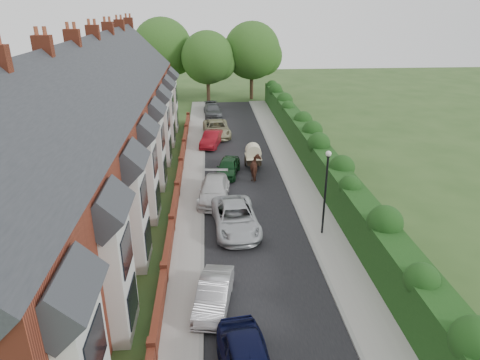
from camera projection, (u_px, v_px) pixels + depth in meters
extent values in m
plane|color=#2D4C1E|center=(274.00, 278.00, 21.10)|extent=(140.00, 140.00, 0.00)
cube|color=black|center=(245.00, 188.00, 31.19)|extent=(6.00, 58.00, 0.02)
cube|color=#9A9692|center=(301.00, 186.00, 31.45)|extent=(2.20, 58.00, 0.12)
cube|color=#9A9692|center=(192.00, 189.00, 30.91)|extent=(1.70, 58.00, 0.12)
cube|color=gray|center=(287.00, 186.00, 31.37)|extent=(0.18, 58.00, 0.13)
cube|color=gray|center=(203.00, 189.00, 30.96)|extent=(0.18, 58.00, 0.13)
cube|color=#153811|center=(326.00, 170.00, 31.11)|extent=(1.50, 58.00, 2.50)
cube|color=brown|center=(89.00, 154.00, 28.31)|extent=(8.00, 40.00, 6.50)
cube|color=#282A2F|center=(82.00, 106.00, 27.05)|extent=(8.00, 40.20, 8.00)
cube|color=black|center=(96.00, 347.00, 11.76)|extent=(0.06, 1.80, 1.60)
cube|color=#282A2F|center=(66.00, 295.00, 11.03)|extent=(1.70, 2.60, 1.70)
cube|color=silver|center=(87.00, 286.00, 13.32)|extent=(0.12, 1.20, 1.60)
cube|color=silver|center=(120.00, 277.00, 16.80)|extent=(0.70, 2.40, 5.20)
cube|color=black|center=(133.00, 301.00, 17.29)|extent=(0.06, 1.80, 1.60)
cube|color=black|center=(127.00, 250.00, 16.36)|extent=(0.06, 1.80, 1.60)
cube|color=#282A2F|center=(107.00, 208.00, 15.63)|extent=(1.70, 2.60, 1.70)
cube|color=#3F2D2D|center=(126.00, 278.00, 19.31)|extent=(0.08, 0.90, 2.10)
cube|color=silver|center=(117.00, 213.00, 17.92)|extent=(0.12, 1.20, 1.60)
cube|color=silver|center=(139.00, 218.00, 21.40)|extent=(0.70, 2.40, 5.20)
cube|color=black|center=(148.00, 238.00, 21.89)|extent=(0.06, 1.80, 1.60)
cube|color=black|center=(144.00, 196.00, 20.96)|extent=(0.06, 1.80, 1.60)
cube|color=#282A2F|center=(130.00, 161.00, 20.23)|extent=(1.70, 2.60, 1.70)
cube|color=#3F2D2D|center=(141.00, 225.00, 23.91)|extent=(0.08, 0.90, 2.10)
cube|color=silver|center=(135.00, 170.00, 22.53)|extent=(0.12, 1.20, 1.60)
cube|color=silver|center=(151.00, 179.00, 26.00)|extent=(0.70, 2.40, 5.20)
cube|color=black|center=(158.00, 197.00, 26.49)|extent=(0.06, 1.80, 1.60)
cube|color=black|center=(155.00, 161.00, 25.56)|extent=(0.06, 1.80, 1.60)
cube|color=#282A2F|center=(144.00, 132.00, 24.83)|extent=(1.70, 2.60, 1.70)
cube|color=#3F2D2D|center=(152.00, 189.00, 28.51)|extent=(0.08, 0.90, 2.10)
cube|color=silver|center=(147.00, 141.00, 27.13)|extent=(0.12, 1.20, 1.60)
cube|color=silver|center=(159.00, 153.00, 30.60)|extent=(0.70, 2.40, 5.20)
cube|color=black|center=(165.00, 168.00, 31.09)|extent=(0.06, 1.80, 1.60)
cube|color=black|center=(163.00, 136.00, 30.16)|extent=(0.06, 1.80, 1.60)
cube|color=#282A2F|center=(154.00, 111.00, 29.43)|extent=(1.70, 2.60, 1.70)
cube|color=#3F2D2D|center=(159.00, 163.00, 33.11)|extent=(0.08, 0.90, 2.10)
cube|color=silver|center=(156.00, 121.00, 31.73)|extent=(0.12, 1.20, 1.60)
cube|color=silver|center=(165.00, 133.00, 35.20)|extent=(0.70, 2.40, 5.20)
cube|color=black|center=(171.00, 147.00, 35.69)|extent=(0.06, 1.80, 1.60)
cube|color=black|center=(169.00, 119.00, 34.76)|extent=(0.06, 1.80, 1.60)
cube|color=#282A2F|center=(161.00, 97.00, 34.03)|extent=(1.70, 2.60, 1.70)
cube|color=#3F2D2D|center=(165.00, 143.00, 37.71)|extent=(0.08, 0.90, 2.10)
cube|color=silver|center=(162.00, 106.00, 36.33)|extent=(0.12, 1.20, 1.60)
cube|color=silver|center=(170.00, 118.00, 39.80)|extent=(0.70, 2.40, 5.20)
cube|color=black|center=(175.00, 130.00, 40.29)|extent=(0.06, 1.80, 1.60)
cube|color=black|center=(173.00, 105.00, 39.36)|extent=(0.06, 1.80, 1.60)
cube|color=#282A2F|center=(166.00, 85.00, 38.63)|extent=(1.70, 2.60, 1.70)
cube|color=#3F2D2D|center=(169.00, 128.00, 42.31)|extent=(0.08, 0.90, 2.10)
cube|color=silver|center=(167.00, 94.00, 40.93)|extent=(0.12, 1.20, 1.60)
cube|color=silver|center=(174.00, 106.00, 44.40)|extent=(0.70, 2.40, 5.20)
cube|color=black|center=(178.00, 117.00, 44.89)|extent=(0.06, 1.80, 1.60)
cube|color=black|center=(176.00, 94.00, 43.96)|extent=(0.06, 1.80, 1.60)
cube|color=#282A2F|center=(170.00, 76.00, 43.24)|extent=(1.70, 2.60, 1.70)
cube|color=#3F2D2D|center=(173.00, 115.00, 46.91)|extent=(0.08, 0.90, 2.10)
cube|color=silver|center=(171.00, 85.00, 45.53)|extent=(0.12, 1.20, 1.60)
cube|color=maroon|center=(44.00, 52.00, 20.99)|extent=(0.90, 0.50, 1.60)
cylinder|color=brown|center=(36.00, 32.00, 20.61)|extent=(0.20, 0.20, 0.50)
cylinder|color=brown|center=(45.00, 32.00, 20.63)|extent=(0.20, 0.20, 0.50)
cube|color=maroon|center=(73.00, 43.00, 25.59)|extent=(0.90, 0.50, 1.60)
cylinder|color=brown|center=(67.00, 26.00, 25.21)|extent=(0.20, 0.20, 0.50)
cylinder|color=brown|center=(74.00, 26.00, 25.23)|extent=(0.20, 0.20, 0.50)
cube|color=maroon|center=(93.00, 37.00, 30.19)|extent=(0.90, 0.50, 1.60)
cylinder|color=brown|center=(89.00, 22.00, 29.81)|extent=(0.20, 0.20, 0.50)
cylinder|color=brown|center=(94.00, 22.00, 29.84)|extent=(0.20, 0.20, 0.50)
cube|color=maroon|center=(108.00, 32.00, 34.79)|extent=(0.90, 0.50, 1.60)
cylinder|color=brown|center=(104.00, 20.00, 34.41)|extent=(0.20, 0.20, 0.50)
cylinder|color=brown|center=(109.00, 20.00, 34.44)|extent=(0.20, 0.20, 0.50)
cube|color=maroon|center=(120.00, 29.00, 39.39)|extent=(0.90, 0.50, 1.60)
cylinder|color=brown|center=(116.00, 18.00, 39.01)|extent=(0.20, 0.20, 0.50)
cylinder|color=brown|center=(121.00, 18.00, 39.04)|extent=(0.20, 0.20, 0.50)
cube|color=maroon|center=(129.00, 26.00, 43.99)|extent=(0.90, 0.50, 1.60)
cylinder|color=brown|center=(126.00, 16.00, 43.61)|extent=(0.20, 0.20, 0.50)
cylinder|color=brown|center=(130.00, 16.00, 43.64)|extent=(0.20, 0.20, 0.50)
cube|color=maroon|center=(159.00, 309.00, 18.27)|extent=(0.30, 4.70, 0.90)
cube|color=maroon|center=(169.00, 247.00, 22.87)|extent=(0.30, 4.70, 0.90)
cube|color=maroon|center=(175.00, 206.00, 27.47)|extent=(0.30, 4.70, 0.90)
cube|color=maroon|center=(179.00, 177.00, 32.07)|extent=(0.30, 4.70, 0.90)
cube|color=maroon|center=(183.00, 155.00, 36.67)|extent=(0.30, 4.70, 0.90)
cube|color=maroon|center=(185.00, 138.00, 41.27)|extent=(0.30, 4.70, 0.90)
cube|color=maroon|center=(187.00, 124.00, 45.87)|extent=(0.30, 4.70, 0.90)
cube|color=maroon|center=(152.00, 351.00, 15.93)|extent=(0.35, 0.35, 1.10)
cube|color=maroon|center=(164.00, 273.00, 20.53)|extent=(0.35, 0.35, 1.10)
cube|color=maroon|center=(172.00, 223.00, 25.13)|extent=(0.35, 0.35, 1.10)
cube|color=maroon|center=(177.00, 189.00, 29.73)|extent=(0.35, 0.35, 1.10)
cube|color=maroon|center=(181.00, 164.00, 34.33)|extent=(0.35, 0.35, 1.10)
cube|color=maroon|center=(184.00, 145.00, 38.93)|extent=(0.35, 0.35, 1.10)
cube|color=maroon|center=(186.00, 130.00, 43.53)|extent=(0.35, 0.35, 1.10)
cube|color=maroon|center=(188.00, 117.00, 48.13)|extent=(0.35, 0.35, 1.10)
cylinder|color=black|center=(325.00, 197.00, 24.09)|extent=(0.12, 0.12, 4.80)
cylinder|color=black|center=(328.00, 156.00, 23.14)|extent=(0.20, 0.20, 0.10)
sphere|color=silver|center=(329.00, 154.00, 23.09)|extent=(0.32, 0.32, 0.32)
cylinder|color=#332316|center=(208.00, 85.00, 56.79)|extent=(0.50, 0.50, 4.75)
sphere|color=#27501A|center=(207.00, 58.00, 55.43)|extent=(6.80, 6.80, 6.80)
sphere|color=#27501A|center=(218.00, 62.00, 56.06)|extent=(4.76, 4.76, 4.76)
cylinder|color=#332316|center=(252.00, 80.00, 58.94)|extent=(0.50, 0.50, 5.25)
sphere|color=#27501A|center=(252.00, 51.00, 57.44)|extent=(7.60, 7.60, 7.60)
sphere|color=#27501A|center=(263.00, 56.00, 58.10)|extent=(5.32, 5.32, 5.32)
cylinder|color=#332316|center=(164.00, 79.00, 59.00)|extent=(0.50, 0.50, 5.50)
sphere|color=#27501A|center=(162.00, 48.00, 57.43)|extent=(8.00, 8.00, 8.00)
sphere|color=#27501A|center=(175.00, 54.00, 58.11)|extent=(5.60, 5.60, 5.60)
imported|color=#9D9CA1|center=(214.00, 294.00, 18.89)|extent=(2.03, 4.07, 1.28)
imported|color=#B8BBC0|center=(235.00, 218.00, 25.30)|extent=(2.92, 5.64, 1.52)
imported|color=silver|center=(214.00, 190.00, 29.13)|extent=(2.47, 5.07, 1.42)
imported|color=#103518|center=(228.00, 167.00, 33.31)|extent=(2.38, 4.18, 1.34)
imported|color=maroon|center=(212.00, 139.00, 40.14)|extent=(2.43, 4.43, 1.39)
imported|color=tan|center=(217.00, 129.00, 43.11)|extent=(2.90, 5.62, 1.52)
imported|color=#4D5154|center=(213.00, 110.00, 50.70)|extent=(2.28, 4.82, 1.36)
imported|color=black|center=(212.00, 106.00, 52.89)|extent=(1.97, 3.90, 1.27)
imported|color=#4B271B|center=(256.00, 168.00, 32.60)|extent=(1.03, 2.09, 1.73)
cube|color=black|center=(253.00, 159.00, 34.64)|extent=(1.12, 1.87, 0.47)
cylinder|color=beige|center=(253.00, 151.00, 34.39)|extent=(1.21, 1.17, 1.21)
cube|color=beige|center=(253.00, 156.00, 34.55)|extent=(1.23, 1.92, 0.04)
cylinder|color=black|center=(245.00, 161.00, 35.26)|extent=(0.07, 0.84, 0.84)
cylinder|color=black|center=(260.00, 161.00, 35.34)|extent=(0.07, 0.84, 0.84)
cylinder|color=black|center=(250.00, 163.00, 33.65)|extent=(0.06, 1.68, 0.06)
cylinder|color=black|center=(259.00, 163.00, 33.70)|extent=(0.06, 1.68, 0.06)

